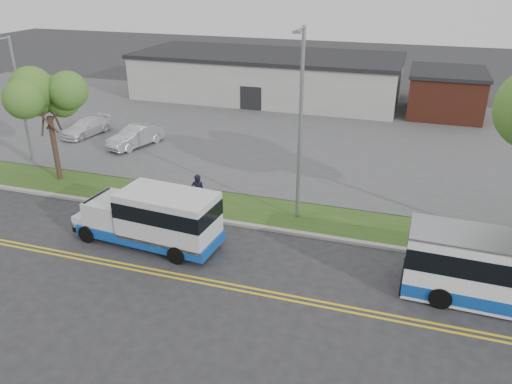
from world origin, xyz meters
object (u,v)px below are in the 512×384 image
(parked_car_b, at_px, (86,127))
(pedestrian, at_px, (198,192))
(tree_west, at_px, (46,98))
(streetlight_near, at_px, (300,121))
(parked_car_a, at_px, (136,136))
(streetlight_far, at_px, (19,95))
(shuttle_bus, at_px, (155,216))

(parked_car_b, bearing_deg, pedestrian, -24.09)
(tree_west, distance_m, streetlight_near, 15.01)
(parked_car_a, height_order, parked_car_b, parked_car_a)
(streetlight_far, xyz_separation_m, parked_car_b, (0.35, 5.72, -3.76))
(tree_west, relative_size, streetlight_near, 0.73)
(streetlight_near, xyz_separation_m, streetlight_far, (-19.00, 2.69, -0.76))
(streetlight_near, xyz_separation_m, parked_car_b, (-18.65, 8.40, -4.51))
(shuttle_bus, relative_size, pedestrian, 3.70)
(tree_west, xyz_separation_m, streetlight_far, (-4.00, 2.22, -0.65))
(shuttle_bus, xyz_separation_m, parked_car_a, (-8.09, 11.86, -0.64))
(tree_west, relative_size, streetlight_far, 0.86)
(tree_west, height_order, pedestrian, tree_west)
(streetlight_far, bearing_deg, shuttle_bus, -28.49)
(tree_west, relative_size, shuttle_bus, 0.94)
(streetlight_far, xyz_separation_m, pedestrian, (13.78, -3.38, -3.39))
(shuttle_bus, height_order, parked_car_a, shuttle_bus)
(parked_car_b, bearing_deg, streetlight_far, -83.44)
(tree_west, height_order, streetlight_far, streetlight_far)
(pedestrian, bearing_deg, parked_car_b, -46.17)
(streetlight_near, relative_size, pedestrian, 4.80)
(shuttle_bus, bearing_deg, parked_car_a, 128.78)
(pedestrian, bearing_deg, parked_car_a, -55.32)
(tree_west, distance_m, pedestrian, 10.64)
(streetlight_far, height_order, shuttle_bus, streetlight_far)
(streetlight_far, distance_m, pedestrian, 14.59)
(streetlight_far, bearing_deg, streetlight_near, -8.05)
(streetlight_near, height_order, pedestrian, streetlight_near)
(streetlight_near, bearing_deg, parked_car_b, 155.75)
(pedestrian, bearing_deg, streetlight_near, 175.49)
(streetlight_near, height_order, parked_car_b, streetlight_near)
(streetlight_near, xyz_separation_m, parked_car_a, (-13.69, 7.28, -4.41))
(streetlight_far, bearing_deg, pedestrian, -13.79)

